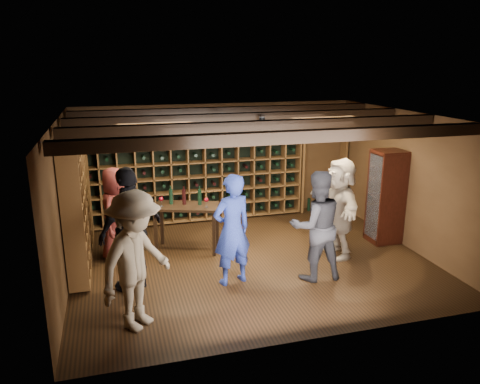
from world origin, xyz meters
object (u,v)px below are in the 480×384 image
object	(u,v)px
man_blue_shirt	(232,230)
tasting_table	(186,210)
display_cabinet	(386,199)
guest_khaki	(136,261)
guest_beige	(339,207)
guest_red_floral	(116,213)
man_grey_suit	(316,226)
guest_woman_black	(131,230)

from	to	relation	value
man_blue_shirt	tasting_table	world-z (taller)	man_blue_shirt
display_cabinet	man_blue_shirt	size ratio (longest dim) A/B	1.00
guest_khaki	guest_beige	size ratio (longest dim) A/B	1.04
display_cabinet	tasting_table	distance (m)	3.75
display_cabinet	tasting_table	world-z (taller)	display_cabinet
man_blue_shirt	guest_red_floral	xyz separation A→B (m)	(-1.69, 1.48, -0.06)
man_grey_suit	man_blue_shirt	bearing A→B (deg)	-6.94
man_blue_shirt	guest_red_floral	bearing A→B (deg)	-56.61
display_cabinet	guest_khaki	size ratio (longest dim) A/B	0.95
display_cabinet	guest_red_floral	bearing A→B (deg)	173.52
display_cabinet	guest_woman_black	distance (m)	4.79
man_blue_shirt	display_cabinet	bearing A→B (deg)	-179.73
guest_red_floral	guest_woman_black	distance (m)	1.29
display_cabinet	tasting_table	xyz separation A→B (m)	(-3.71, 0.57, -0.09)
guest_khaki	tasting_table	size ratio (longest dim) A/B	1.46
display_cabinet	guest_woman_black	size ratio (longest dim) A/B	0.92
man_blue_shirt	man_grey_suit	bearing A→B (deg)	156.20
man_grey_suit	display_cabinet	bearing A→B (deg)	-148.87
display_cabinet	guest_beige	bearing A→B (deg)	-162.76
guest_beige	man_blue_shirt	bearing A→B (deg)	-71.93
display_cabinet	man_grey_suit	distance (m)	2.23
guest_red_floral	guest_beige	distance (m)	3.89
man_blue_shirt	guest_red_floral	size ratio (longest dim) A/B	1.07
guest_beige	tasting_table	bearing A→B (deg)	-106.86
guest_red_floral	man_blue_shirt	bearing A→B (deg)	-102.24
man_blue_shirt	guest_woman_black	size ratio (longest dim) A/B	0.92
display_cabinet	guest_khaki	distance (m)	5.07
guest_woman_black	guest_khaki	xyz separation A→B (m)	(0.00, -1.10, -0.03)
display_cabinet	tasting_table	size ratio (longest dim) A/B	1.38
man_blue_shirt	guest_khaki	world-z (taller)	guest_khaki
man_blue_shirt	man_grey_suit	size ratio (longest dim) A/B	1.00
man_grey_suit	guest_beige	world-z (taller)	guest_beige
guest_red_floral	tasting_table	xyz separation A→B (m)	(1.22, 0.01, -0.06)
display_cabinet	man_blue_shirt	xyz separation A→B (m)	(-3.24, -0.92, 0.02)
display_cabinet	guest_beige	xyz separation A→B (m)	(-1.15, -0.36, 0.03)
man_grey_suit	guest_khaki	xyz separation A→B (m)	(-2.80, -0.70, 0.04)
guest_beige	tasting_table	size ratio (longest dim) A/B	1.40
man_blue_shirt	guest_woman_black	world-z (taller)	guest_woman_black
man_blue_shirt	guest_khaki	xyz separation A→B (m)	(-1.49, -0.89, 0.05)
guest_red_floral	guest_khaki	xyz separation A→B (m)	(0.20, -2.36, 0.10)
guest_red_floral	guest_woman_black	bearing A→B (deg)	-142.37
display_cabinet	man_blue_shirt	bearing A→B (deg)	-164.24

